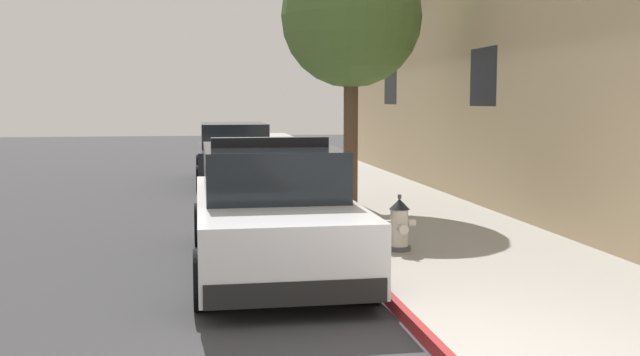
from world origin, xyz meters
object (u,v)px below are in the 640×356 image
Objects in this scene: fire_hydrant at (399,225)px; street_tree at (351,18)px; police_cruiser at (271,211)px; parked_car_silver_ahead at (234,155)px.

street_tree is (0.29, 4.55, 3.23)m from fire_hydrant.
street_tree reaches higher than police_cruiser.
parked_car_silver_ahead is 6.37× the size of fire_hydrant.
parked_car_silver_ahead is at bearing 112.01° from street_tree.
parked_car_silver_ahead is 6.16m from street_tree.
fire_hydrant is at bearing -93.61° from street_tree.
parked_car_silver_ahead is at bearing 89.89° from police_cruiser.
street_tree is at bearing 66.89° from police_cruiser.
police_cruiser is at bearing -113.11° from street_tree.
parked_car_silver_ahead is at bearing 100.30° from fire_hydrant.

